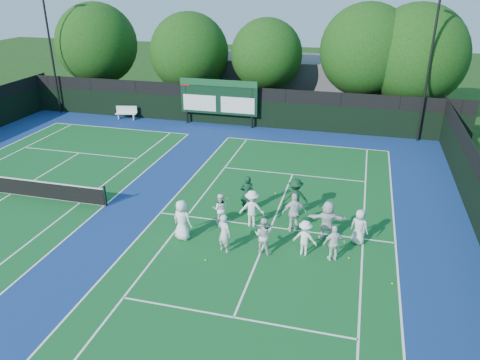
% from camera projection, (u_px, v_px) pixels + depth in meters
% --- Properties ---
extents(ground, '(120.00, 120.00, 0.00)m').
position_uv_depth(ground, '(266.00, 238.00, 20.59)').
color(ground, '#16370F').
rests_on(ground, ground).
extents(court_apron, '(34.00, 32.00, 0.01)m').
position_uv_depth(court_apron, '(151.00, 212.00, 22.87)').
color(court_apron, navy).
rests_on(court_apron, ground).
extents(near_court, '(11.05, 23.85, 0.01)m').
position_uv_depth(near_court, '(271.00, 227.00, 21.47)').
color(near_court, '#115421').
rests_on(near_court, ground).
extents(left_court, '(11.05, 23.85, 0.01)m').
position_uv_depth(left_court, '(12.00, 194.00, 24.75)').
color(left_court, '#115421').
rests_on(left_court, ground).
extents(back_fence, '(34.00, 0.08, 3.00)m').
position_uv_depth(back_fence, '(233.00, 108.00, 35.61)').
color(back_fence, black).
rests_on(back_fence, ground).
extents(scoreboard, '(6.00, 0.21, 3.55)m').
position_uv_depth(scoreboard, '(218.00, 97.00, 35.14)').
color(scoreboard, black).
rests_on(scoreboard, ground).
extents(clubhouse, '(18.00, 6.00, 4.00)m').
position_uv_depth(clubhouse, '(300.00, 81.00, 41.49)').
color(clubhouse, '#55565A').
rests_on(clubhouse, ground).
extents(light_pole_left, '(1.20, 0.30, 10.12)m').
position_uv_depth(light_pole_left, '(49.00, 35.00, 36.87)').
color(light_pole_left, black).
rests_on(light_pole_left, ground).
extents(light_pole_right, '(1.20, 0.30, 10.12)m').
position_uv_depth(light_pole_right, '(432.00, 48.00, 30.19)').
color(light_pole_right, black).
rests_on(light_pole_right, ground).
extents(tennis_net, '(11.30, 0.10, 1.10)m').
position_uv_depth(tennis_net, '(10.00, 185.00, 24.55)').
color(tennis_net, black).
rests_on(tennis_net, ground).
extents(bench, '(1.71, 0.79, 1.05)m').
position_uv_depth(bench, '(126.00, 112.00, 37.41)').
color(bench, silver).
rests_on(bench, ground).
extents(tree_a, '(6.90, 6.90, 8.64)m').
position_uv_depth(tree_a, '(99.00, 46.00, 40.35)').
color(tree_a, black).
rests_on(tree_a, ground).
extents(tree_b, '(6.45, 6.45, 8.03)m').
position_uv_depth(tree_b, '(191.00, 54.00, 38.52)').
color(tree_b, black).
rests_on(tree_b, ground).
extents(tree_c, '(5.64, 5.64, 7.69)m').
position_uv_depth(tree_c, '(269.00, 56.00, 36.96)').
color(tree_c, black).
rests_on(tree_c, ground).
extents(tree_d, '(6.93, 6.93, 8.94)m').
position_uv_depth(tree_d, '(368.00, 53.00, 34.95)').
color(tree_d, black).
rests_on(tree_d, ground).
extents(tree_e, '(7.46, 7.46, 8.96)m').
position_uv_depth(tree_e, '(418.00, 58.00, 34.23)').
color(tree_e, black).
rests_on(tree_e, ground).
extents(tennis_ball_0, '(0.07, 0.07, 0.07)m').
position_uv_depth(tennis_ball_0, '(206.00, 260.00, 18.94)').
color(tennis_ball_0, yellow).
rests_on(tennis_ball_0, ground).
extents(tennis_ball_1, '(0.07, 0.07, 0.07)m').
position_uv_depth(tennis_ball_1, '(291.00, 208.00, 23.14)').
color(tennis_ball_1, yellow).
rests_on(tennis_ball_1, ground).
extents(tennis_ball_2, '(0.07, 0.07, 0.07)m').
position_uv_depth(tennis_ball_2, '(392.00, 283.00, 17.50)').
color(tennis_ball_2, yellow).
rests_on(tennis_ball_2, ground).
extents(tennis_ball_3, '(0.07, 0.07, 0.07)m').
position_uv_depth(tennis_ball_3, '(228.00, 198.00, 24.16)').
color(tennis_ball_3, yellow).
rests_on(tennis_ball_3, ground).
extents(tennis_ball_4, '(0.07, 0.07, 0.07)m').
position_uv_depth(tennis_ball_4, '(275.00, 193.00, 24.77)').
color(tennis_ball_4, yellow).
rests_on(tennis_ball_4, ground).
extents(tennis_ball_5, '(0.07, 0.07, 0.07)m').
position_uv_depth(tennis_ball_5, '(349.00, 258.00, 19.07)').
color(tennis_ball_5, yellow).
rests_on(tennis_ball_5, ground).
extents(player_front_0, '(1.02, 0.80, 1.84)m').
position_uv_depth(player_front_0, '(182.00, 220.00, 20.20)').
color(player_front_0, white).
rests_on(player_front_0, ground).
extents(player_front_1, '(0.74, 0.63, 1.72)m').
position_uv_depth(player_front_1, '(224.00, 233.00, 19.29)').
color(player_front_1, silver).
rests_on(player_front_1, ground).
extents(player_front_2, '(0.89, 0.75, 1.61)m').
position_uv_depth(player_front_2, '(263.00, 235.00, 19.23)').
color(player_front_2, silver).
rests_on(player_front_2, ground).
extents(player_front_3, '(1.08, 0.72, 1.55)m').
position_uv_depth(player_front_3, '(305.00, 238.00, 19.10)').
color(player_front_3, white).
rests_on(player_front_3, ground).
extents(player_front_4, '(0.99, 0.72, 1.56)m').
position_uv_depth(player_front_4, '(334.00, 243.00, 18.71)').
color(player_front_4, white).
rests_on(player_front_4, ground).
extents(player_back_0, '(0.86, 0.75, 1.49)m').
position_uv_depth(player_back_0, '(220.00, 209.00, 21.55)').
color(player_back_0, white).
rests_on(player_back_0, ground).
extents(player_back_1, '(1.23, 0.83, 1.76)m').
position_uv_depth(player_back_1, '(252.00, 208.00, 21.28)').
color(player_back_1, white).
rests_on(player_back_1, ground).
extents(player_back_2, '(1.18, 0.75, 1.87)m').
position_uv_depth(player_back_2, '(294.00, 213.00, 20.78)').
color(player_back_2, white).
rests_on(player_back_2, ground).
extents(player_back_3, '(1.74, 0.74, 1.81)m').
position_uv_depth(player_back_3, '(327.00, 220.00, 20.19)').
color(player_back_3, white).
rests_on(player_back_3, ground).
extents(player_back_4, '(0.91, 0.76, 1.59)m').
position_uv_depth(player_back_4, '(359.00, 227.00, 19.91)').
color(player_back_4, silver).
rests_on(player_back_4, ground).
extents(coach_left, '(0.80, 0.66, 1.87)m').
position_uv_depth(coach_left, '(247.00, 194.00, 22.57)').
color(coach_left, '#0E3520').
rests_on(coach_left, ground).
extents(coach_right, '(1.39, 1.04, 1.91)m').
position_uv_depth(coach_right, '(295.00, 198.00, 22.15)').
color(coach_right, '#0E351A').
rests_on(coach_right, ground).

